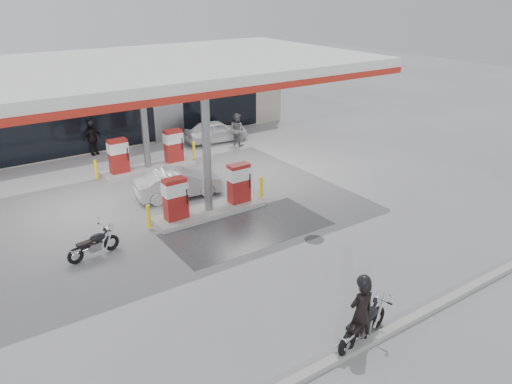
# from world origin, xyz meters

# --- Properties ---
(ground) EXTENTS (90.00, 90.00, 0.00)m
(ground) POSITION_xyz_m (0.00, 0.00, 0.00)
(ground) COLOR gray
(ground) RESTS_ON ground
(wet_patch) EXTENTS (6.00, 3.00, 0.00)m
(wet_patch) POSITION_xyz_m (0.50, 0.00, 0.00)
(wet_patch) COLOR #4C4C4F
(wet_patch) RESTS_ON ground
(drain_cover) EXTENTS (0.70, 0.70, 0.01)m
(drain_cover) POSITION_xyz_m (2.00, -2.00, 0.00)
(drain_cover) COLOR #38383A
(drain_cover) RESTS_ON ground
(kerb) EXTENTS (28.00, 0.25, 0.15)m
(kerb) POSITION_xyz_m (0.00, -7.00, 0.07)
(kerb) COLOR gray
(kerb) RESTS_ON ground
(store_building) EXTENTS (22.00, 8.22, 4.00)m
(store_building) POSITION_xyz_m (0.01, 15.94, 2.01)
(store_building) COLOR beige
(store_building) RESTS_ON ground
(canopy) EXTENTS (16.00, 10.02, 5.51)m
(canopy) POSITION_xyz_m (0.00, 5.00, 5.27)
(canopy) COLOR silver
(canopy) RESTS_ON ground
(pump_island_near) EXTENTS (5.14, 1.30, 1.78)m
(pump_island_near) POSITION_xyz_m (0.00, 2.00, 0.71)
(pump_island_near) COLOR #9E9E99
(pump_island_near) RESTS_ON ground
(pump_island_far) EXTENTS (5.14, 1.30, 1.78)m
(pump_island_far) POSITION_xyz_m (0.00, 8.00, 0.71)
(pump_island_far) COLOR #9E9E99
(pump_island_far) RESTS_ON ground
(main_motorcycle) EXTENTS (2.06, 0.83, 1.07)m
(main_motorcycle) POSITION_xyz_m (-0.49, -6.79, 0.47)
(main_motorcycle) COLOR black
(main_motorcycle) RESTS_ON ground
(biker_main) EXTENTS (0.74, 0.54, 1.88)m
(biker_main) POSITION_xyz_m (-0.68, -6.83, 0.94)
(biker_main) COLOR black
(biker_main) RESTS_ON ground
(parked_motorcycle) EXTENTS (1.84, 0.70, 0.95)m
(parked_motorcycle) POSITION_xyz_m (-4.75, 1.21, 0.42)
(parked_motorcycle) COLOR black
(parked_motorcycle) RESTS_ON ground
(sedan_white) EXTENTS (3.73, 1.82, 1.23)m
(sedan_white) POSITION_xyz_m (5.09, 10.20, 0.61)
(sedan_white) COLOR silver
(sedan_white) RESTS_ON ground
(attendant) EXTENTS (0.93, 1.05, 1.79)m
(attendant) POSITION_xyz_m (5.73, 9.00, 0.90)
(attendant) COLOR slate
(attendant) RESTS_ON ground
(hatchback_silver) EXTENTS (3.82, 1.83, 1.21)m
(hatchback_silver) POSITION_xyz_m (-0.19, 4.20, 0.60)
(hatchback_silver) COLOR #B3B7BB
(hatchback_silver) RESTS_ON ground
(biker_walking) EXTENTS (1.11, 0.67, 1.77)m
(biker_walking) POSITION_xyz_m (-1.44, 11.80, 0.89)
(biker_walking) COLOR black
(biker_walking) RESTS_ON ground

